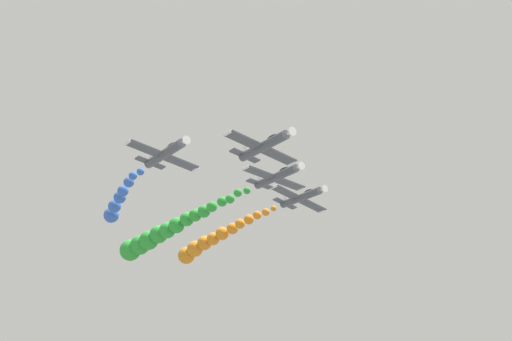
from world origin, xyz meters
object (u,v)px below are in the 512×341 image
object	(u,v)px
airplane_left_outer	(301,197)
airplane_left_inner	(277,176)
airplane_lead	(264,146)
airplane_right_inner	(165,153)

from	to	relation	value
airplane_left_outer	airplane_left_inner	bearing A→B (deg)	34.30
airplane_lead	airplane_left_inner	distance (m)	13.44
airplane_right_inner	airplane_left_inner	bearing A→B (deg)	-177.52
airplane_right_inner	airplane_left_outer	distance (m)	26.32
airplane_right_inner	airplane_left_outer	xyz separation A→B (m)	(-25.49, -6.57, 0.17)
airplane_lead	airplane_right_inner	world-z (taller)	airplane_right_inner
airplane_left_inner	airplane_right_inner	bearing A→B (deg)	2.48
airplane_lead	airplane_left_outer	distance (m)	23.60
airplane_left_outer	airplane_lead	bearing A→B (deg)	42.37
airplane_right_inner	airplane_left_outer	size ratio (longest dim) A/B	1.00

